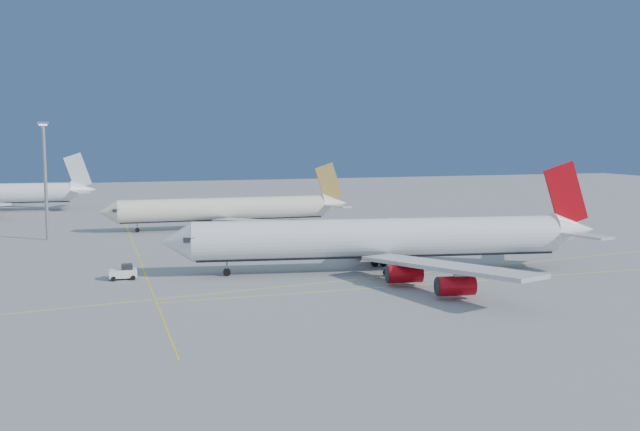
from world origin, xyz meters
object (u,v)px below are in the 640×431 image
(airliner_etihad, at_px, (229,209))
(pushback_tug, at_px, (124,272))
(airliner_virgin, at_px, (388,238))
(light_mast, at_px, (45,171))

(airliner_etihad, relative_size, pushback_tug, 14.22)
(airliner_virgin, xyz_separation_m, light_mast, (-56.71, 56.24, 9.59))
(pushback_tug, xyz_separation_m, light_mast, (-14.00, 49.85, 14.03))
(light_mast, bearing_deg, airliner_virgin, -44.76)
(airliner_virgin, distance_m, airliner_etihad, 64.40)
(airliner_virgin, bearing_deg, pushback_tug, -179.43)
(airliner_virgin, distance_m, light_mast, 80.44)
(airliner_virgin, height_order, light_mast, light_mast)
(airliner_etihad, xyz_separation_m, light_mast, (-41.31, -6.29, 10.28))
(airliner_etihad, height_order, pushback_tug, airliner_etihad)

